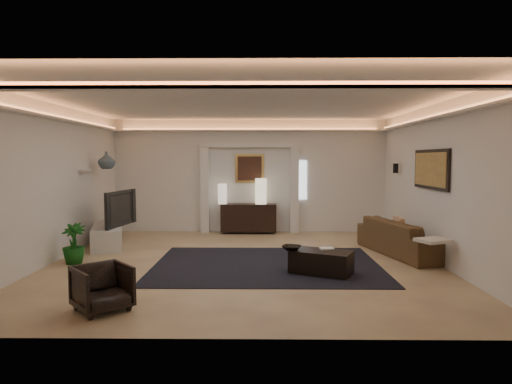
{
  "coord_description": "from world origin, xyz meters",
  "views": [
    {
      "loc": [
        0.31,
        -8.06,
        1.89
      ],
      "look_at": [
        0.2,
        0.6,
        1.25
      ],
      "focal_mm": 31.33,
      "sensor_mm": 36.0,
      "label": 1
    }
  ],
  "objects_px": {
    "coffee_table": "(321,262)",
    "sofa": "(405,237)",
    "armchair": "(102,288)",
    "console": "(249,218)"
  },
  "relations": [
    {
      "from": "console",
      "to": "coffee_table",
      "type": "height_order",
      "value": "console"
    },
    {
      "from": "sofa",
      "to": "armchair",
      "type": "bearing_deg",
      "value": 111.16
    },
    {
      "from": "sofa",
      "to": "armchair",
      "type": "height_order",
      "value": "sofa"
    },
    {
      "from": "coffee_table",
      "to": "sofa",
      "type": "bearing_deg",
      "value": 64.46
    },
    {
      "from": "console",
      "to": "armchair",
      "type": "xyz_separation_m",
      "value": [
        -1.66,
        -5.88,
        -0.11
      ]
    },
    {
      "from": "armchair",
      "to": "coffee_table",
      "type": "bearing_deg",
      "value": -10.22
    },
    {
      "from": "sofa",
      "to": "coffee_table",
      "type": "xyz_separation_m",
      "value": [
        -1.86,
        -1.54,
        -0.14
      ]
    },
    {
      "from": "sofa",
      "to": "coffee_table",
      "type": "bearing_deg",
      "value": 116.02
    },
    {
      "from": "sofa",
      "to": "armchair",
      "type": "distance_m",
      "value": 5.88
    },
    {
      "from": "console",
      "to": "sofa",
      "type": "distance_m",
      "value": 4.05
    }
  ]
}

